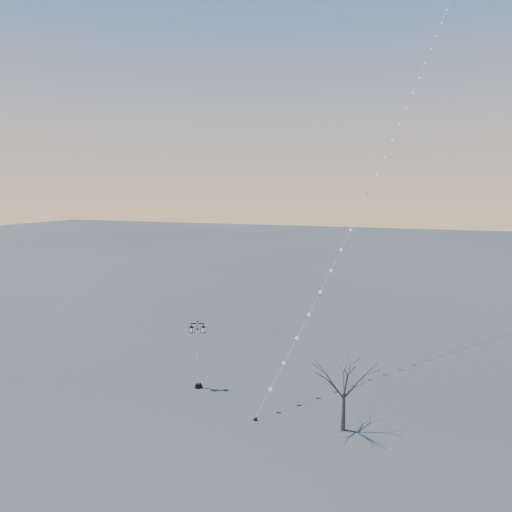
% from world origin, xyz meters
% --- Properties ---
extents(ground, '(300.00, 300.00, 0.00)m').
position_xyz_m(ground, '(0.00, 0.00, 0.00)').
color(ground, '#424343').
rests_on(ground, ground).
extents(street_lamp, '(1.12, 0.72, 4.69)m').
position_xyz_m(street_lamp, '(-3.44, 1.75, 2.59)').
color(street_lamp, black).
rests_on(street_lamp, ground).
extents(bare_tree, '(2.44, 2.44, 4.05)m').
position_xyz_m(bare_tree, '(6.79, -0.35, 2.81)').
color(bare_tree, '#40332C').
rests_on(bare_tree, ground).
extents(kite_train, '(11.78, 35.71, 38.40)m').
position_xyz_m(kite_train, '(7.41, 16.45, 19.09)').
color(kite_train, black).
rests_on(kite_train, ground).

